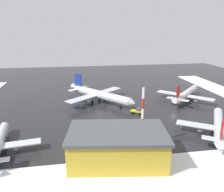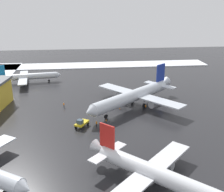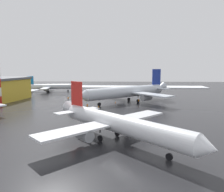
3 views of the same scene
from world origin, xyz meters
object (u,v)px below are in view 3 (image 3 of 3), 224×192
Objects in this scene: ground_crew_by_nose_gear at (87,106)px; ground_crew_near_tug at (68,99)px; ground_crew_beside_wing at (139,101)px; traffic_cone_near_nose at (98,106)px; airplane_distant_tail at (117,123)px; airplane_far_rear at (129,92)px; traffic_cone_mid_line at (115,102)px; airplane_foreground_jet at (51,87)px; pushback_tug at (74,105)px.

ground_crew_near_tug is (-15.75, -9.79, 0.00)m from ground_crew_by_nose_gear.
ground_crew_beside_wing reaches higher than traffic_cone_near_nose.
ground_crew_beside_wing and ground_crew_by_nose_gear have the same top height.
airplane_distant_tail is 15.15× the size of ground_crew_near_tug.
airplane_far_rear is 60.56× the size of traffic_cone_near_nose.
airplane_foreground_jet is at bearing -134.57° from traffic_cone_mid_line.
airplane_foreground_jet reaches higher than ground_crew_near_tug.
ground_crew_by_nose_gear is (-28.79, -9.72, -2.27)m from airplane_distant_tail.
airplane_foreground_jet is 16.16× the size of ground_crew_beside_wing.
airplane_foreground_jet is 55.82m from ground_crew_beside_wing.
ground_crew_near_tug reaches higher than traffic_cone_near_nose.
ground_crew_near_tug is (30.72, 16.75, -1.74)m from airplane_foreground_jet.
ground_crew_beside_wing is at bearing -47.74° from airplane_foreground_jet.
airplane_distant_tail is 40.36m from ground_crew_beside_wing.
airplane_foreground_jet is at bearing -64.43° from ground_crew_beside_wing.
airplane_far_rear is 19.48× the size of ground_crew_near_tug.
pushback_tug reaches higher than ground_crew_beside_wing.
traffic_cone_near_nose is at bearing 146.50° from airplane_distant_tail.
airplane_distant_tail is 15.15× the size of ground_crew_by_nose_gear.
ground_crew_near_tug reaches higher than traffic_cone_mid_line.
ground_crew_beside_wing is at bearing 125.25° from airplane_distant_tail.
airplane_foreground_jet is 5.45× the size of pushback_tug.
airplane_foreground_jet is 83.54m from airplane_distant_tail.
ground_crew_near_tug is at bearing -35.27° from ground_crew_beside_wing.
airplane_distant_tail is 15.15× the size of ground_crew_beside_wing.
airplane_foreground_jet reaches higher than pushback_tug.
airplane_foreground_jet reaches higher than ground_crew_beside_wing.
airplane_far_rear is 23.07m from ground_crew_near_tug.
traffic_cone_near_nose and traffic_cone_mid_line have the same top height.
pushback_tug is at bearing -45.35° from traffic_cone_mid_line.
ground_crew_beside_wing is at bearing 102.48° from airplane_far_rear.
airplane_distant_tail is at bearing -128.36° from ground_crew_by_nose_gear.
ground_crew_by_nose_gear reaches higher than traffic_cone_near_nose.
ground_crew_near_tug is at bearing -45.40° from airplane_far_rear.
ground_crew_beside_wing is at bearing 81.07° from traffic_cone_mid_line.
ground_crew_by_nose_gear reaches higher than traffic_cone_mid_line.
pushback_tug is 2.96× the size of ground_crew_by_nose_gear.
traffic_cone_near_nose is (-3.64, 3.06, -0.70)m from ground_crew_by_nose_gear.
ground_crew_by_nose_gear is at bearing -40.03° from traffic_cone_near_nose.
traffic_cone_near_nose is (7.29, -13.41, -0.70)m from ground_crew_beside_wing.
airplane_distant_tail reaches higher than pushback_tug.
airplane_distant_tail reaches higher than airplane_foreground_jet.
ground_crew_near_tug is (-15.76, -5.61, -0.31)m from pushback_tug.
airplane_foreground_jet is at bearing -79.76° from airplane_far_rear.
airplane_foreground_jet is 52.12m from traffic_cone_near_nose.
ground_crew_near_tug is 3.11× the size of traffic_cone_near_nose.
airplane_far_rear is 1.21× the size of airplane_foreground_jet.
airplane_far_rear is 51.42m from airplane_foreground_jet.
traffic_cone_near_nose is 10.02m from traffic_cone_mid_line.
airplane_distant_tail reaches higher than ground_crew_near_tug.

